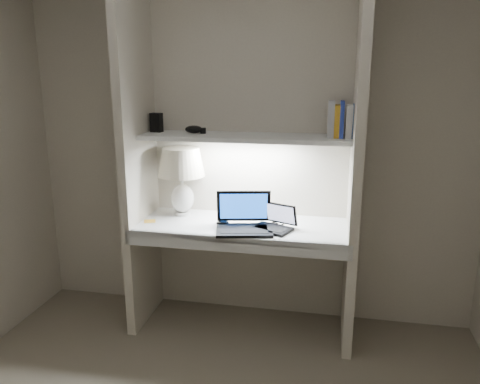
% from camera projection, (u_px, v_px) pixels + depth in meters
% --- Properties ---
extents(back_wall, '(3.20, 0.01, 2.50)m').
position_uv_depth(back_wall, '(250.00, 148.00, 3.32)').
color(back_wall, beige).
rests_on(back_wall, floor).
extents(alcove_panel_left, '(0.06, 0.55, 2.50)m').
position_uv_depth(alcove_panel_left, '(138.00, 151.00, 3.20)').
color(alcove_panel_left, beige).
rests_on(alcove_panel_left, floor).
extents(alcove_panel_right, '(0.06, 0.55, 2.50)m').
position_uv_depth(alcove_panel_right, '(357.00, 158.00, 2.93)').
color(alcove_panel_right, beige).
rests_on(alcove_panel_right, floor).
extents(desk, '(1.40, 0.55, 0.04)m').
position_uv_depth(desk, '(242.00, 227.00, 3.19)').
color(desk, white).
rests_on(desk, alcove_panel_left).
extents(desk_apron, '(1.46, 0.03, 0.10)m').
position_uv_depth(desk_apron, '(234.00, 244.00, 2.95)').
color(desk_apron, silver).
rests_on(desk_apron, desk).
extents(shelf, '(1.40, 0.36, 0.03)m').
position_uv_depth(shelf, '(245.00, 137.00, 3.13)').
color(shelf, silver).
rests_on(shelf, back_wall).
extents(strip_light, '(0.60, 0.04, 0.02)m').
position_uv_depth(strip_light, '(245.00, 141.00, 3.13)').
color(strip_light, white).
rests_on(strip_light, shelf).
extents(table_lamp, '(0.33, 0.33, 0.49)m').
position_uv_depth(table_lamp, '(182.00, 170.00, 3.31)').
color(table_lamp, white).
rests_on(table_lamp, desk).
extents(laptop_main, '(0.42, 0.38, 0.24)m').
position_uv_depth(laptop_main, '(244.00, 221.00, 3.07)').
color(laptop_main, black).
rests_on(laptop_main, desk).
extents(laptop_netbook, '(0.32, 0.30, 0.16)m').
position_uv_depth(laptop_netbook, '(274.00, 223.00, 3.08)').
color(laptop_netbook, black).
rests_on(laptop_netbook, desk).
extents(speaker, '(0.10, 0.08, 0.12)m').
position_uv_depth(speaker, '(262.00, 208.00, 3.34)').
color(speaker, silver).
rests_on(speaker, desk).
extents(mouse, '(0.10, 0.08, 0.03)m').
position_uv_depth(mouse, '(222.00, 223.00, 3.15)').
color(mouse, black).
rests_on(mouse, desk).
extents(cable_coil, '(0.11, 0.11, 0.01)m').
position_uv_depth(cable_coil, '(278.00, 223.00, 3.18)').
color(cable_coil, black).
rests_on(cable_coil, desk).
extents(sticky_note, '(0.10, 0.10, 0.00)m').
position_uv_depth(sticky_note, '(150.00, 221.00, 3.24)').
color(sticky_note, yellow).
rests_on(sticky_note, desk).
extents(book_row, '(0.22, 0.15, 0.23)m').
position_uv_depth(book_row, '(345.00, 120.00, 2.99)').
color(book_row, silver).
rests_on(book_row, shelf).
extents(shelf_box, '(0.09, 0.07, 0.13)m').
position_uv_depth(shelf_box, '(156.00, 123.00, 3.27)').
color(shelf_box, black).
rests_on(shelf_box, shelf).
extents(shelf_gadget, '(0.13, 0.09, 0.05)m').
position_uv_depth(shelf_gadget, '(194.00, 129.00, 3.21)').
color(shelf_gadget, black).
rests_on(shelf_gadget, shelf).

